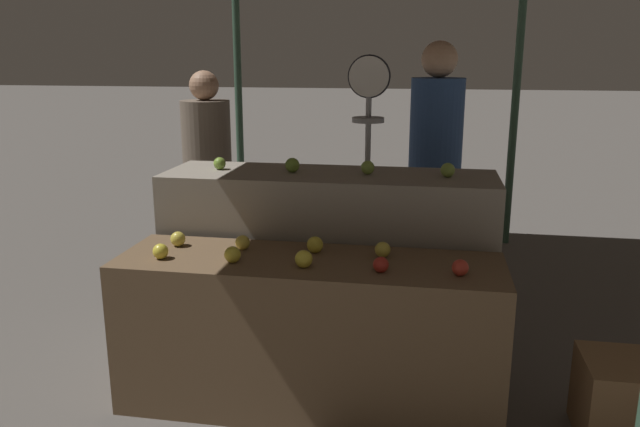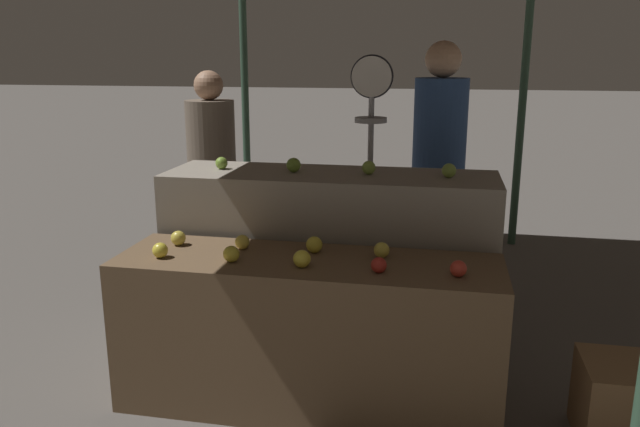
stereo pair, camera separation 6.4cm
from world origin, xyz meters
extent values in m
plane|color=#59544F|center=(0.00, 0.00, 0.00)|extent=(60.00, 60.00, 0.00)
cylinder|color=#33513D|center=(-1.27, 3.02, 1.18)|extent=(0.07, 0.07, 2.35)
cylinder|color=#33513D|center=(1.27, 3.02, 1.18)|extent=(0.07, 0.07, 2.35)
cube|color=brown|center=(0.00, 0.00, 0.38)|extent=(1.83, 0.55, 0.75)
cube|color=gray|center=(0.00, 0.60, 0.53)|extent=(1.83, 0.55, 1.06)
sphere|color=gold|center=(-0.69, -0.11, 0.79)|extent=(0.07, 0.07, 0.07)
sphere|color=gold|center=(-0.34, -0.10, 0.79)|extent=(0.08, 0.08, 0.08)
sphere|color=gold|center=(0.00, -0.11, 0.80)|extent=(0.08, 0.08, 0.08)
sphere|color=#AD281E|center=(0.35, -0.12, 0.79)|extent=(0.07, 0.07, 0.07)
sphere|color=red|center=(0.70, -0.10, 0.79)|extent=(0.07, 0.07, 0.07)
sphere|color=gold|center=(-0.69, 0.10, 0.79)|extent=(0.08, 0.08, 0.08)
sphere|color=yellow|center=(-0.35, 0.10, 0.79)|extent=(0.07, 0.07, 0.07)
sphere|color=gold|center=(0.01, 0.11, 0.80)|extent=(0.08, 0.08, 0.08)
sphere|color=gold|center=(0.34, 0.10, 0.79)|extent=(0.08, 0.08, 0.08)
sphere|color=#7AA338|center=(-0.63, 0.61, 1.09)|extent=(0.07, 0.07, 0.07)
sphere|color=#7AA338|center=(-0.21, 0.59, 1.10)|extent=(0.08, 0.08, 0.08)
sphere|color=#8EB247|center=(0.21, 0.61, 1.10)|extent=(0.07, 0.07, 0.07)
sphere|color=#8EB247|center=(0.64, 0.60, 1.10)|extent=(0.08, 0.08, 0.08)
cylinder|color=#99999E|center=(0.16, 1.15, 0.79)|extent=(0.04, 0.04, 1.59)
cylinder|color=black|center=(0.16, 1.14, 1.57)|extent=(0.26, 0.01, 0.26)
cylinder|color=silver|center=(0.16, 1.13, 1.57)|extent=(0.24, 0.02, 0.24)
cylinder|color=#99999E|center=(0.16, 1.13, 1.37)|extent=(0.01, 0.01, 0.14)
cylinder|color=#99999E|center=(0.16, 1.13, 1.30)|extent=(0.20, 0.20, 0.03)
cube|color=#2D2D38|center=(0.58, 1.46, 0.41)|extent=(0.29, 0.21, 0.83)
cylinder|color=#2D4C84|center=(0.58, 1.46, 1.19)|extent=(0.41, 0.41, 0.72)
sphere|color=tan|center=(0.58, 1.46, 1.67)|extent=(0.23, 0.23, 0.23)
cube|color=#2D2D38|center=(-1.05, 1.52, 0.37)|extent=(0.30, 0.23, 0.74)
cylinder|color=#756656|center=(-1.05, 1.52, 1.06)|extent=(0.44, 0.44, 0.64)
sphere|color=tan|center=(-1.05, 1.52, 1.48)|extent=(0.21, 0.21, 0.21)
cube|color=olive|center=(1.45, -0.05, 0.19)|extent=(0.38, 0.38, 0.38)
camera|label=1|loc=(0.54, -2.74, 1.69)|focal=35.00mm
camera|label=2|loc=(0.61, -2.73, 1.69)|focal=35.00mm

